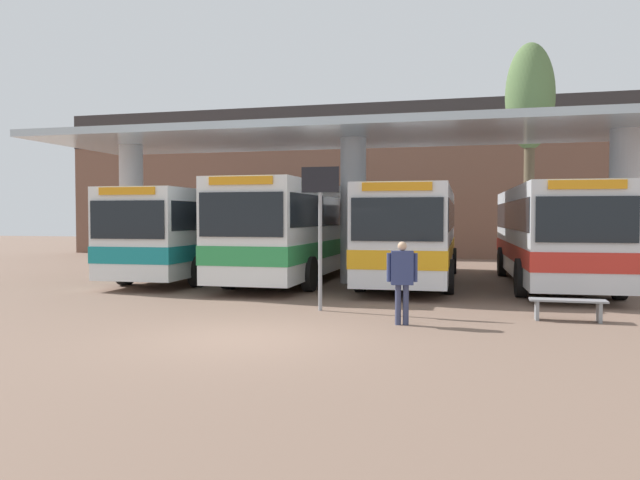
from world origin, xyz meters
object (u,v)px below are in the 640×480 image
object	(u,v)px
transit_bus_far_right_bay	(550,231)
info_sign_platform	(320,209)
transit_bus_left_bay	(203,230)
waiting_bench_near_pillar	(568,305)
pedestrian_waiting	(402,274)
transit_bus_right_bay	(413,230)
poplar_tree_behind_left	(530,102)
transit_bus_center_bay	(302,227)
parked_car_street	(254,240)

from	to	relation	value
transit_bus_far_right_bay	info_sign_platform	world-z (taller)	info_sign_platform
transit_bus_left_bay	waiting_bench_near_pillar	size ratio (longest dim) A/B	6.90
waiting_bench_near_pillar	pedestrian_waiting	bearing A→B (deg)	-157.88
transit_bus_right_bay	pedestrian_waiting	size ratio (longest dim) A/B	6.55
transit_bus_right_bay	transit_bus_far_right_bay	world-z (taller)	transit_bus_right_bay
poplar_tree_behind_left	transit_bus_right_bay	bearing A→B (deg)	-132.05
transit_bus_center_bay	pedestrian_waiting	xyz separation A→B (m)	(4.64, -8.60, -0.81)
transit_bus_left_bay	transit_bus_center_bay	xyz separation A→B (m)	(3.79, 0.10, 0.11)
transit_bus_left_bay	info_sign_platform	xyz separation A→B (m)	(6.32, -7.04, 0.65)
pedestrian_waiting	waiting_bench_near_pillar	bearing A→B (deg)	11.34
waiting_bench_near_pillar	parked_car_street	xyz separation A→B (m)	(-13.20, 16.24, 0.68)
transit_bus_left_bay	transit_bus_far_right_bay	distance (m)	12.16
transit_bus_center_bay	transit_bus_far_right_bay	size ratio (longest dim) A/B	1.07
pedestrian_waiting	poplar_tree_behind_left	world-z (taller)	poplar_tree_behind_left
transit_bus_center_bay	waiting_bench_near_pillar	world-z (taller)	transit_bus_center_bay
info_sign_platform	pedestrian_waiting	world-z (taller)	info_sign_platform
transit_bus_left_bay	poplar_tree_behind_left	world-z (taller)	poplar_tree_behind_left
pedestrian_waiting	poplar_tree_behind_left	distance (m)	14.82
poplar_tree_behind_left	transit_bus_far_right_bay	bearing A→B (deg)	-85.68
waiting_bench_near_pillar	transit_bus_right_bay	bearing A→B (deg)	118.73
poplar_tree_behind_left	parked_car_street	size ratio (longest dim) A/B	2.11
transit_bus_far_right_bay	pedestrian_waiting	distance (m)	9.41
transit_bus_far_right_bay	transit_bus_left_bay	bearing A→B (deg)	-2.22
pedestrian_waiting	transit_bus_left_bay	bearing A→B (deg)	123.99
transit_bus_right_bay	transit_bus_far_right_bay	size ratio (longest dim) A/B	1.02
transit_bus_right_bay	pedestrian_waiting	xyz separation A→B (m)	(0.69, -8.76, -0.71)
transit_bus_left_bay	pedestrian_waiting	xyz separation A→B (m)	(8.43, -8.50, -0.70)
transit_bus_left_bay	waiting_bench_near_pillar	world-z (taller)	transit_bus_left_bay
transit_bus_far_right_bay	info_sign_platform	size ratio (longest dim) A/B	3.24
pedestrian_waiting	poplar_tree_behind_left	bearing A→B (deg)	64.93
parked_car_street	info_sign_platform	bearing A→B (deg)	-60.60
transit_bus_center_bay	transit_bus_far_right_bay	world-z (taller)	transit_bus_center_bay
transit_bus_left_bay	parked_car_street	bearing A→B (deg)	-82.86
transit_bus_left_bay	info_sign_platform	world-z (taller)	info_sign_platform
transit_bus_far_right_bay	parked_car_street	size ratio (longest dim) A/B	2.55
info_sign_platform	transit_bus_left_bay	bearing A→B (deg)	131.93
transit_bus_right_bay	transit_bus_far_right_bay	bearing A→B (deg)	176.51
info_sign_platform	poplar_tree_behind_left	bearing A→B (deg)	65.08
info_sign_platform	parked_car_street	xyz separation A→B (m)	(-7.73, 16.15, -1.38)
parked_car_street	transit_bus_left_bay	bearing A→B (deg)	-77.41
info_sign_platform	poplar_tree_behind_left	world-z (taller)	poplar_tree_behind_left
info_sign_platform	pedestrian_waiting	distance (m)	2.90
transit_bus_center_bay	transit_bus_right_bay	bearing A→B (deg)	-177.72
transit_bus_right_bay	info_sign_platform	distance (m)	7.46
transit_bus_right_bay	parked_car_street	size ratio (longest dim) A/B	2.61
info_sign_platform	waiting_bench_near_pillar	bearing A→B (deg)	-0.97
transit_bus_center_bay	parked_car_street	bearing A→B (deg)	-60.06
transit_bus_far_right_bay	waiting_bench_near_pillar	bearing A→B (deg)	84.34
info_sign_platform	parked_car_street	size ratio (longest dim) A/B	0.79
transit_bus_left_bay	transit_bus_far_right_bay	world-z (taller)	transit_bus_far_right_bay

